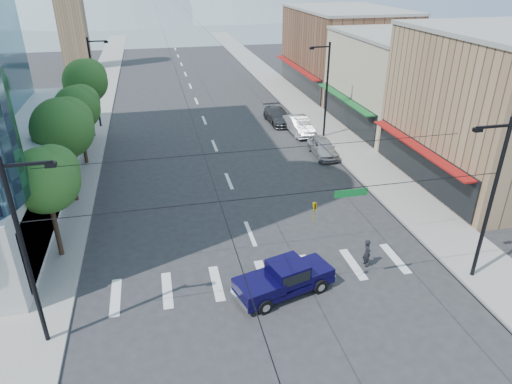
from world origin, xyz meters
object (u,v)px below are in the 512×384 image
Objects in this scene: parked_car_near at (323,147)px; parked_car_far at (278,116)px; parked_car_mid at (299,125)px; pickup_truck at (284,278)px; pedestrian at (367,253)px.

parked_car_near is 10.00m from parked_car_far.
pickup_truck is at bearing -112.24° from parked_car_mid.
pickup_truck is 5.33m from pedestrian.
parked_car_near is at bearing 48.09° from pickup_truck.
pedestrian is 0.37× the size of parked_car_near.
parked_car_far is at bearing 59.56° from pickup_truck.
pickup_truck reaches higher than parked_car_far.
pedestrian is 22.58m from parked_car_mid.
parked_car_mid is at bearing 93.83° from parked_car_near.
pickup_truck is at bearing -107.26° from parked_car_far.
pedestrian is 0.33× the size of parked_car_mid.
pedestrian is at bearing -100.86° from parked_car_mid.
parked_car_mid is 0.96× the size of parked_car_far.
pedestrian is at bearing -96.95° from parked_car_far.
parked_car_mid is (3.11, 22.37, -0.00)m from pedestrian.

